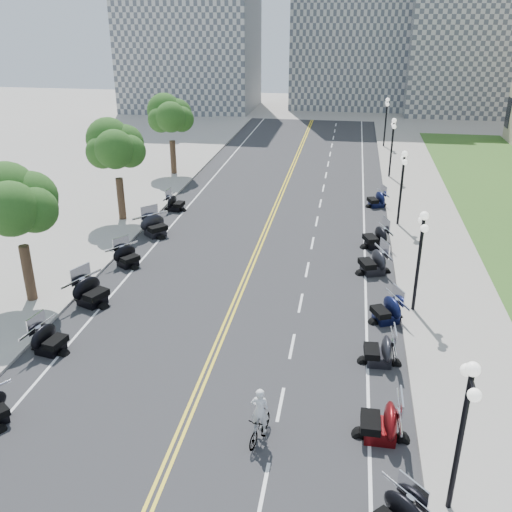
{
  "coord_description": "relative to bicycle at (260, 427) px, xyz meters",
  "views": [
    {
      "loc": [
        5.1,
        -21.01,
        13.4
      ],
      "look_at": [
        0.81,
        4.89,
        2.0
      ],
      "focal_mm": 40.0,
      "sensor_mm": 36.0,
      "label": 1
    }
  ],
  "objects": [
    {
      "name": "lane_dash_13",
      "position": [
        0.47,
        33.95,
        -0.51
      ],
      "size": [
        0.12,
        2.0,
        0.0
      ],
      "primitive_type": "cube",
      "color": "white",
      "rests_on": "road"
    },
    {
      "name": "lane_dash_15",
      "position": [
        0.47,
        41.95,
        -0.51
      ],
      "size": [
        0.12,
        2.0,
        0.0
      ],
      "primitive_type": "cube",
      "color": "white",
      "rests_on": "road"
    },
    {
      "name": "distant_block_c",
      "position": [
        19.27,
        70.95,
        10.48
      ],
      "size": [
        20.0,
        14.0,
        22.0
      ],
      "primitive_type": "cube",
      "color": "gray",
      "rests_on": "ground"
    },
    {
      "name": "lane_dash_16",
      "position": [
        0.47,
        45.95,
        -0.51
      ],
      "size": [
        0.12,
        2.0,
        0.0
      ],
      "primitive_type": "cube",
      "color": "white",
      "rests_on": "road"
    },
    {
      "name": "motorcycle_s_7",
      "position": [
        -9.63,
        12.83,
        0.13
      ],
      "size": [
        2.59,
        2.59,
        1.3
      ],
      "primitive_type": null,
      "rotation": [
        0.0,
        0.0,
        0.95
      ],
      "color": "black",
      "rests_on": "road"
    },
    {
      "name": "motorcycle_s_5",
      "position": [
        -9.61,
        3.87,
        0.15
      ],
      "size": [
        2.25,
        2.25,
        1.35
      ],
      "primitive_type": null,
      "rotation": [
        0.0,
        0.0,
        1.38
      ],
      "color": "black",
      "rests_on": "road"
    },
    {
      "name": "motorcycle_n_7",
      "position": [
        4.04,
        14.09,
        0.23
      ],
      "size": [
        2.77,
        2.77,
        1.5
      ],
      "primitive_type": null,
      "rotation": [
        0.0,
        0.0,
        -1.21
      ],
      "color": "black",
      "rests_on": "road"
    },
    {
      "name": "motorcycle_n_4",
      "position": [
        4.0,
        0.77,
        0.21
      ],
      "size": [
        2.08,
        2.08,
        1.45
      ],
      "primitive_type": null,
      "rotation": [
        0.0,
        0.0,
        -1.57
      ],
      "color": "#590A0C",
      "rests_on": "road"
    },
    {
      "name": "edge_line_north",
      "position": [
        3.67,
        15.95,
        -0.51
      ],
      "size": [
        0.12,
        90.0,
        0.0
      ],
      "primitive_type": "cube",
      "color": "white",
      "rests_on": "road"
    },
    {
      "name": "lane_dash_10",
      "position": [
        0.47,
        21.95,
        -0.51
      ],
      "size": [
        0.12,
        2.0,
        0.0
      ],
      "primitive_type": "cube",
      "color": "white",
      "rests_on": "road"
    },
    {
      "name": "centerline_yellow_a",
      "position": [
        -2.85,
        15.95,
        -0.51
      ],
      "size": [
        0.12,
        90.0,
        0.0
      ],
      "primitive_type": "cube",
      "color": "yellow",
      "rests_on": "road"
    },
    {
      "name": "lane_dash_6",
      "position": [
        0.47,
        5.95,
        -0.51
      ],
      "size": [
        0.12,
        2.0,
        0.0
      ],
      "primitive_type": "cube",
      "color": "white",
      "rests_on": "road"
    },
    {
      "name": "sidewalk_south",
      "position": [
        -13.23,
        15.95,
        -0.45
      ],
      "size": [
        5.0,
        90.0,
        0.15
      ],
      "primitive_type": "cube",
      "color": "#9E9991",
      "rests_on": "ground"
    },
    {
      "name": "tree_2",
      "position": [
        -12.73,
        7.95,
        4.23
      ],
      "size": [
        4.8,
        4.8,
        9.2
      ],
      "primitive_type": null,
      "color": "#235619",
      "rests_on": "sidewalk_south"
    },
    {
      "name": "lane_dash_8",
      "position": [
        0.47,
        13.95,
        -0.51
      ],
      "size": [
        0.12,
        2.0,
        0.0
      ],
      "primitive_type": "cube",
      "color": "white",
      "rests_on": "road"
    },
    {
      "name": "lane_dash_17",
      "position": [
        0.47,
        49.95,
        -0.51
      ],
      "size": [
        0.12,
        2.0,
        0.0
      ],
      "primitive_type": "cube",
      "color": "white",
      "rests_on": "road"
    },
    {
      "name": "cyclist_rider",
      "position": [
        0.0,
        0.0,
        1.37
      ],
      "size": [
        0.62,
        0.41,
        1.7
      ],
      "primitive_type": "imported",
      "rotation": [
        0.0,
        0.0,
        3.14
      ],
      "color": "white",
      "rests_on": "bicycle"
    },
    {
      "name": "lane_dash_12",
      "position": [
        0.47,
        29.95,
        -0.51
      ],
      "size": [
        0.12,
        2.0,
        0.0
      ],
      "primitive_type": "cube",
      "color": "white",
      "rests_on": "road"
    },
    {
      "name": "bicycle",
      "position": [
        0.0,
        0.0,
        0.0
      ],
      "size": [
        0.9,
        1.8,
        1.04
      ],
      "primitive_type": "imported",
      "rotation": [
        0.0,
        0.0,
        -0.25
      ],
      "color": "#A51414",
      "rests_on": "road"
    },
    {
      "name": "lane_dash_18",
      "position": [
        0.47,
        53.95,
        -0.51
      ],
      "size": [
        0.12,
        2.0,
        0.0
      ],
      "primitive_type": "cube",
      "color": "white",
      "rests_on": "road"
    },
    {
      "name": "street_lamp_3",
      "position": [
        5.87,
        21.95,
        2.08
      ],
      "size": [
        0.5,
        1.2,
        4.9
      ],
      "primitive_type": null,
      "color": "black",
      "rests_on": "sidewalk_north"
    },
    {
      "name": "road",
      "position": [
        -2.73,
        15.95,
        -0.52
      ],
      "size": [
        16.0,
        90.0,
        0.01
      ],
      "primitive_type": "cube",
      "color": "#333335",
      "rests_on": "ground"
    },
    {
      "name": "lane_dash_19",
      "position": [
        0.47,
        57.95,
        -0.51
      ],
      "size": [
        0.12,
        2.0,
        0.0
      ],
      "primitive_type": "cube",
      "color": "white",
      "rests_on": "road"
    },
    {
      "name": "motorcycle_n_5",
      "position": [
        4.1,
        5.28,
        0.15
      ],
      "size": [
        2.0,
        2.0,
        1.34
      ],
      "primitive_type": null,
      "rotation": [
        0.0,
        0.0,
        -1.53
      ],
      "color": "black",
      "rests_on": "road"
    },
    {
      "name": "ground",
      "position": [
        -2.73,
        5.95,
        -0.52
      ],
      "size": [
        160.0,
        160.0,
        0.0
      ],
      "primitive_type": "plane",
      "color": "gray"
    },
    {
      "name": "tree_3",
      "position": [
        -12.73,
        19.95,
        4.23
      ],
      "size": [
        4.8,
        4.8,
        9.2
      ],
      "primitive_type": null,
      "color": "#235619",
      "rests_on": "sidewalk_south"
    },
    {
      "name": "motorcycle_n_8",
      "position": [
        4.29,
        17.9,
        0.21
      ],
      "size": [
        2.69,
        2.69,
        1.47
      ],
      "primitive_type": null,
      "rotation": [
        0.0,
        0.0,
        -1.23
      ],
      "color": "black",
      "rests_on": "road"
    },
    {
      "name": "street_lamp_4",
      "position": [
        5.87,
        33.95,
        2.08
      ],
      "size": [
        0.5,
        1.2,
        4.9
      ],
      "primitive_type": null,
      "color": "black",
      "rests_on": "sidewalk_north"
    },
    {
      "name": "centerline_yellow_b",
      "position": [
        -2.61,
        15.95,
        -0.51
      ],
      "size": [
        0.12,
        90.0,
        0.0
      ],
      "primitive_type": "cube",
      "color": "yellow",
      "rests_on": "road"
    },
    {
      "name": "motorcycle_n_10",
      "position": [
        4.56,
        25.86,
        0.12
      ],
      "size": [
        2.36,
        2.36,
        1.27
      ],
      "primitive_type": null,
      "rotation": [
        0.0,
        0.0,
        -1.2
      ],
      "color": "black",
      "rests_on": "road"
    },
    {
      "name": "motorcycle_s_6",
      "position": [
        -9.68,
        8.19,
        0.24
      ],
      "size": [
        2.86,
        2.86,
        1.53
      ],
      "primitive_type": null,
      "rotation": [
        0.0,
        0.0,
        1.17
      ],
      "color": "black",
      "rests_on": "road"
    },
    {
      "name": "lane_dash_4",
      "position": [
        0.47,
        -2.05,
        -0.51
      ],
      "size": [
        0.12,
        2.0,
        0.0
      ],
      "primitive_type": "cube",
      "color": "white",
      "rests_on": "road"
    },
    {
      "name": "distant_block_a",
      "position": [
        -20.73,
        67.95,
        12.48
      ],
      "size": [
        18.0,
        14.0,
        26.0
      ],
      "primitive_type": "cube",
      "color": "gray",
      "rests_on": "ground"
    },
    {
      "name": "tree_4",
      "position": [
        -12.73,
        31.95,
        4.23
      ],
      "size": [
        4.8,
        4.8,
        9.2
      ],
      "primitive_type": null,
      "color": "#235619",
      "rests_on": "sidewalk_south"
    },
    {
      "name": "motorcycle_s_8",
      "position": [
        -9.6,
        17.59,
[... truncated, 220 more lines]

